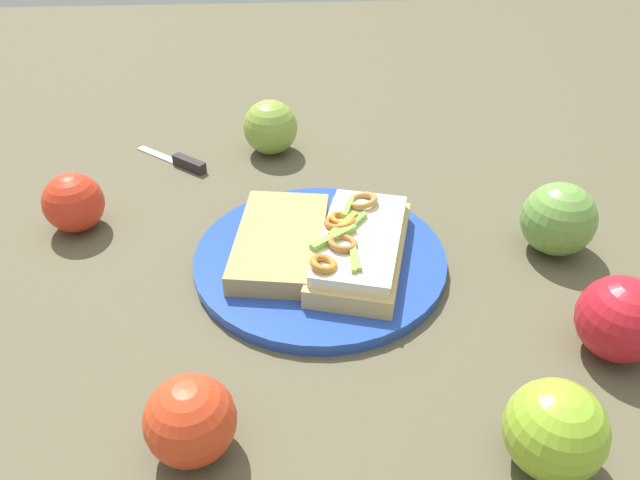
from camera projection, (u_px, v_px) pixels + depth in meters
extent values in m
plane|color=brown|center=(320.00, 264.00, 0.71)|extent=(2.00, 2.00, 0.00)
cylinder|color=blue|center=(320.00, 259.00, 0.70)|extent=(0.28, 0.28, 0.01)
cube|color=tan|center=(360.00, 252.00, 0.69)|extent=(0.13, 0.20, 0.02)
cube|color=#EEE8CE|center=(361.00, 239.00, 0.68)|extent=(0.12, 0.18, 0.01)
torus|color=#C17929|center=(326.00, 264.00, 0.63)|extent=(0.03, 0.03, 0.02)
torus|color=#BE6929|center=(340.00, 222.00, 0.68)|extent=(0.05, 0.05, 0.01)
torus|color=#C68220|center=(342.00, 219.00, 0.69)|extent=(0.03, 0.03, 0.01)
torus|color=#AD6E33|center=(343.00, 243.00, 0.65)|extent=(0.04, 0.04, 0.01)
torus|color=#B57D3B|center=(362.00, 201.00, 0.72)|extent=(0.05, 0.05, 0.02)
cube|color=#7BB442|center=(333.00, 238.00, 0.66)|extent=(0.05, 0.04, 0.01)
cube|color=#88B42F|center=(343.00, 223.00, 0.68)|extent=(0.04, 0.04, 0.01)
cube|color=#8AB738|center=(353.00, 259.00, 0.63)|extent=(0.01, 0.04, 0.01)
cube|color=#7CAE3F|center=(353.00, 224.00, 0.68)|extent=(0.03, 0.04, 0.01)
cube|color=#7BAB45|center=(356.00, 258.00, 0.63)|extent=(0.01, 0.04, 0.01)
cube|color=#7E9F42|center=(348.00, 208.00, 0.71)|extent=(0.02, 0.04, 0.01)
cube|color=tan|center=(281.00, 241.00, 0.70)|extent=(0.12, 0.18, 0.02)
sphere|color=red|center=(190.00, 420.00, 0.49)|extent=(0.10, 0.10, 0.07)
sphere|color=red|center=(621.00, 319.00, 0.58)|extent=(0.10, 0.10, 0.08)
sphere|color=#699C42|center=(558.00, 219.00, 0.71)|extent=(0.10, 0.10, 0.08)
sphere|color=#8DB62C|center=(555.00, 430.00, 0.48)|extent=(0.11, 0.11, 0.08)
sphere|color=red|center=(73.00, 203.00, 0.74)|extent=(0.10, 0.10, 0.07)
sphere|color=#86A73D|center=(270.00, 127.00, 0.90)|extent=(0.09, 0.09, 0.08)
cube|color=silver|center=(158.00, 154.00, 0.91)|extent=(0.07, 0.06, 0.00)
cube|color=#2E2427|center=(189.00, 164.00, 0.87)|extent=(0.05, 0.04, 0.02)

